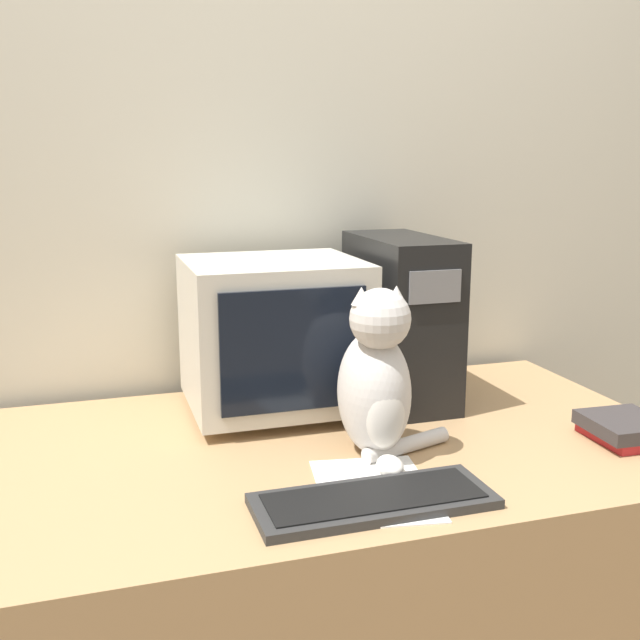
{
  "coord_description": "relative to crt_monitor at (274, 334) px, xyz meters",
  "views": [
    {
      "loc": [
        -0.48,
        -1.03,
        1.35
      ],
      "look_at": [
        0.02,
        0.53,
        0.99
      ],
      "focal_mm": 42.0,
      "sensor_mm": 36.0,
      "label": 1
    }
  ],
  "objects": [
    {
      "name": "wall_back",
      "position": [
        0.05,
        0.29,
        0.32
      ],
      "size": [
        7.0,
        0.05,
        2.5
      ],
      "color": "beige",
      "rests_on": "ground_plane"
    },
    {
      "name": "computer_tower",
      "position": [
        0.33,
        0.0,
        0.02
      ],
      "size": [
        0.18,
        0.39,
        0.42
      ],
      "color": "black",
      "rests_on": "desk"
    },
    {
      "name": "desk",
      "position": [
        0.05,
        -0.23,
        -0.56
      ],
      "size": [
        1.61,
        0.91,
        0.73
      ],
      "color": "tan",
      "rests_on": "ground_plane"
    },
    {
      "name": "crt_monitor",
      "position": [
        0.0,
        0.0,
        0.0
      ],
      "size": [
        0.41,
        0.38,
        0.38
      ],
      "color": "beige",
      "rests_on": "desk"
    },
    {
      "name": "pen",
      "position": [
        -0.06,
        -0.49,
        -0.19
      ],
      "size": [
        0.15,
        0.02,
        0.01
      ],
      "color": "black",
      "rests_on": "desk"
    },
    {
      "name": "keyboard",
      "position": [
        0.04,
        -0.55,
        -0.19
      ],
      "size": [
        0.44,
        0.17,
        0.02
      ],
      "color": "#2D2D2D",
      "rests_on": "desk"
    },
    {
      "name": "book_stack",
      "position": [
        0.69,
        -0.43,
        -0.17
      ],
      "size": [
        0.17,
        0.18,
        0.05
      ],
      "color": "red",
      "rests_on": "desk"
    },
    {
      "name": "paper_sheet",
      "position": [
        0.07,
        -0.5,
        -0.19
      ],
      "size": [
        0.26,
        0.33,
        0.0
      ],
      "color": "white",
      "rests_on": "desk"
    },
    {
      "name": "cat",
      "position": [
        0.14,
        -0.33,
        -0.04
      ],
      "size": [
        0.26,
        0.27,
        0.37
      ],
      "rotation": [
        0.0,
        0.0,
        -0.09
      ],
      "color": "silver",
      "rests_on": "desk"
    }
  ]
}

